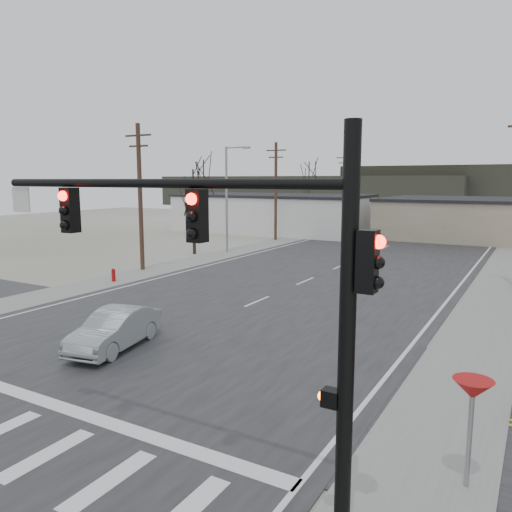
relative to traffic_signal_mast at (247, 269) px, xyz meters
The scene contains 20 objects.
ground 11.07m from the traffic_signal_mast, 141.84° to the left, with size 140.00×140.00×0.00m, color #BBBCB7.
main_road 23.10m from the traffic_signal_mast, 110.42° to the left, with size 18.00×110.00×0.05m, color black.
cross_road 11.07m from the traffic_signal_mast, 141.84° to the left, with size 90.00×10.00×0.04m, color black.
sidewalk_left 32.41m from the traffic_signal_mast, 125.21° to the left, with size 3.00×90.00×0.06m, color gray.
sidewalk_right 26.75m from the traffic_signal_mast, 84.10° to the left, with size 3.00×90.00×0.06m, color gray.
traffic_signal_mast is the anchor object (origin of this frame).
fire_hydrant 23.39m from the traffic_signal_mast, 141.87° to the left, with size 0.24×0.24×0.87m.
yield_sign 5.21m from the traffic_signal_mast, 36.85° to the left, with size 0.80×0.80×2.35m.
building_left_far 52.07m from the traffic_signal_mast, 117.34° to the left, with size 22.30×12.30×4.50m.
upole_left_b 26.60m from the traffic_signal_mast, 136.81° to the left, with size 2.20×0.30×10.00m.
upole_left_c 42.85m from the traffic_signal_mast, 116.91° to the left, with size 2.20×0.30×10.00m.
upole_left_d 61.35m from the traffic_signal_mast, 108.43° to the left, with size 2.20×0.30×10.00m.
streetlight_main 33.84m from the traffic_signal_mast, 123.54° to the left, with size 2.40×0.25×9.00m.
tree_left_near 33.52m from the traffic_signal_mast, 128.57° to the left, with size 3.30×3.30×7.35m.
tree_left_far 56.63m from the traffic_signal_mast, 112.75° to the left, with size 3.96×3.96×8.82m.
tree_left_mid 50.12m from the traffic_signal_mast, 126.63° to the left, with size 3.96×3.96×8.82m.
hill_left 107.17m from the traffic_signal_mast, 113.59° to the left, with size 70.00×18.00×7.00m, color #333026.
sedan_crossing 11.10m from the traffic_signal_mast, 149.17° to the left, with size 1.53×4.40×1.45m, color gray.
car_far_a 46.51m from the traffic_signal_mast, 95.15° to the left, with size 2.37×5.84×1.69m, color black.
car_far_b 66.37m from the traffic_signal_mast, 99.09° to the left, with size 1.57×3.91×1.33m, color black.
Camera 1 is at (12.43, -13.79, 6.28)m, focal length 35.00 mm.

